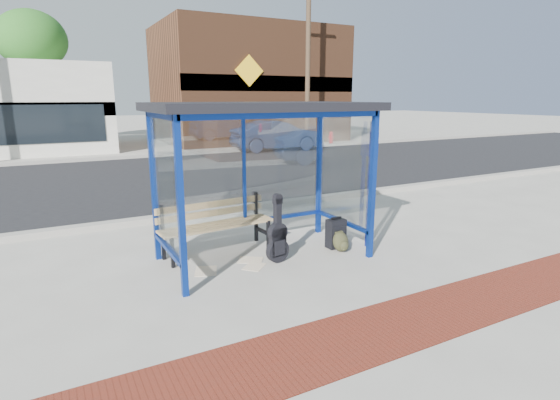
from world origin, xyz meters
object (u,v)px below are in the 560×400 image
parked_car (277,136)px  fire_hydrant (331,138)px  suitcase (336,234)px  backpack (341,242)px  bench (216,223)px  guitar_bag (278,239)px

parked_car → fire_hydrant: (3.69, 0.81, -0.33)m
suitcase → backpack: 0.22m
bench → backpack: bench is taller
guitar_bag → backpack: bearing=-12.4°
bench → parked_car: (7.48, 12.10, 0.21)m
bench → guitar_bag: 1.12m
bench → parked_car: 14.23m
bench → guitar_bag: (0.68, -0.88, -0.13)m
bench → fire_hydrant: bench is taller
guitar_bag → suitcase: size_ratio=1.89×
suitcase → fire_hydrant: bearing=53.1°
fire_hydrant → guitar_bag: bearing=-127.3°
bench → fire_hydrant: 17.07m
suitcase → backpack: suitcase is taller
suitcase → bench: bearing=155.4°
guitar_bag → parked_car: size_ratio=0.24×
guitar_bag → backpack: (1.15, -0.07, -0.21)m
bench → suitcase: bearing=-27.1°
backpack → bench: bearing=153.2°
suitcase → fire_hydrant: 16.53m
bench → fire_hydrant: (11.17, 12.91, -0.12)m
guitar_bag → fire_hydrant: size_ratio=1.42×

